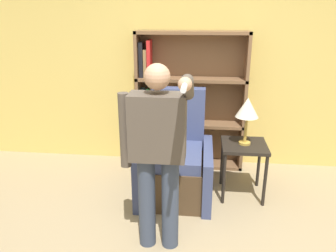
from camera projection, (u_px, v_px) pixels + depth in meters
wall_back at (201, 62)px, 4.29m from camera, size 8.00×0.06×2.80m
bookcase at (181, 103)px, 4.34m from camera, size 1.42×0.28×1.80m
armchair at (176, 164)px, 3.76m from camera, size 0.82×0.89×1.19m
person_standing at (157, 149)px, 2.70m from camera, size 0.61×0.78×1.65m
side_table at (244, 152)px, 3.67m from camera, size 0.49×0.49×0.63m
table_lamp at (247, 109)px, 3.51m from camera, size 0.25×0.25×0.53m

